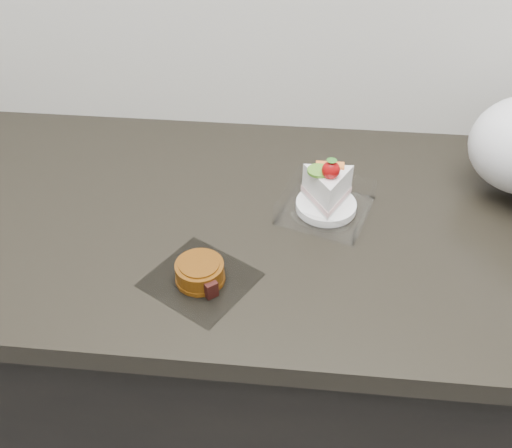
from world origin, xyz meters
TOP-DOWN VIEW (x-y plane):
  - counter at (0.00, 1.69)m, footprint 2.04×0.64m
  - cake_tray at (0.05, 1.71)m, footprint 0.18×0.18m
  - mooncake_wrap at (-0.14, 1.52)m, footprint 0.20×0.20m

SIDE VIEW (x-z plane):
  - counter at x=0.00m, z-range 0.00..0.90m
  - mooncake_wrap at x=-0.14m, z-range 0.90..0.93m
  - cake_tray at x=0.05m, z-range 0.87..0.99m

